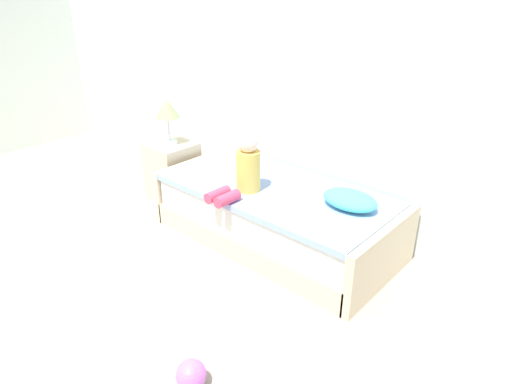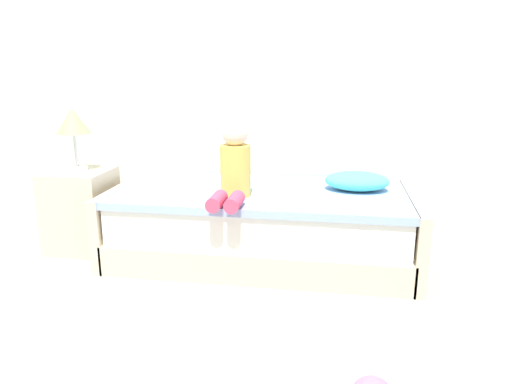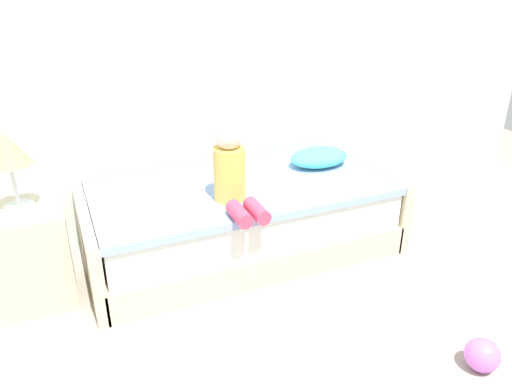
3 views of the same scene
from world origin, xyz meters
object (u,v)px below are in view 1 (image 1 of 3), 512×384
at_px(nightstand, 173,171).
at_px(pillow, 350,200).
at_px(child_figure, 244,169).
at_px(table_lamp, 167,111).
at_px(toy_ball, 191,375).
at_px(bed, 275,215).

height_order(nightstand, pillow, pillow).
height_order(nightstand, child_figure, child_figure).
bearing_deg(nightstand, table_lamp, 0.00).
relative_size(nightstand, child_figure, 1.18).
distance_m(table_lamp, child_figure, 1.24).
bearing_deg(child_figure, pillow, 22.35).
distance_m(table_lamp, toy_ball, 2.66).
bearing_deg(table_lamp, nightstand, 0.00).
bearing_deg(pillow, nightstand, -175.90).
bearing_deg(pillow, child_figure, -157.65).
distance_m(nightstand, child_figure, 1.28).
xyz_separation_m(bed, nightstand, (-1.35, -0.04, 0.05)).
bearing_deg(toy_ball, bed, 113.47).
xyz_separation_m(nightstand, child_figure, (1.20, -0.18, 0.40)).
distance_m(child_figure, toy_ball, 1.67).
bearing_deg(child_figure, toy_ball, -58.10).
xyz_separation_m(bed, child_figure, (-0.15, -0.23, 0.46)).
bearing_deg(table_lamp, pillow, 4.10).
height_order(table_lamp, child_figure, table_lamp).
relative_size(pillow, toy_ball, 2.55).
bearing_deg(toy_ball, nightstand, 143.41).
xyz_separation_m(bed, pillow, (0.65, 0.10, 0.32)).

